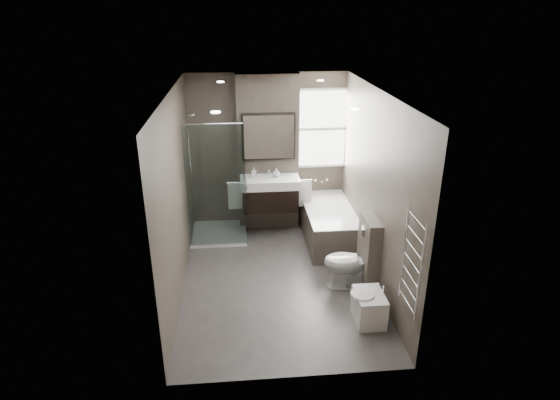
{
  "coord_description": "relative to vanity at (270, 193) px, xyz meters",
  "views": [
    {
      "loc": [
        -0.49,
        -5.64,
        3.56
      ],
      "look_at": [
        0.05,
        0.15,
        1.14
      ],
      "focal_mm": 30.0,
      "sensor_mm": 36.0,
      "label": 1
    }
  ],
  "objects": [
    {
      "name": "shower_enclosure",
      "position": [
        -0.75,
        -0.08,
        -0.25
      ],
      "size": [
        0.9,
        0.9,
        2.0
      ],
      "color": "white",
      "rests_on": "ground"
    },
    {
      "name": "soap_bottle_a",
      "position": [
        -0.25,
        0.06,
        0.34
      ],
      "size": [
        0.07,
        0.08,
        0.17
      ],
      "primitive_type": "imported",
      "color": "white",
      "rests_on": "vanity"
    },
    {
      "name": "soap_bottle_b",
      "position": [
        0.11,
        0.03,
        0.33
      ],
      "size": [
        0.12,
        0.12,
        0.15
      ],
      "primitive_type": "imported",
      "color": "white",
      "rests_on": "vanity"
    },
    {
      "name": "cistern_box",
      "position": [
        1.21,
        -1.68,
        -0.24
      ],
      "size": [
        0.19,
        0.55,
        1.0
      ],
      "color": "#50473F",
      "rests_on": "ground"
    },
    {
      "name": "towel_left",
      "position": [
        -0.56,
        -0.02,
        -0.02
      ],
      "size": [
        0.24,
        0.06,
        0.44
      ],
      "primitive_type": "cube",
      "color": "silver",
      "rests_on": "vanity_pier"
    },
    {
      "name": "bathtub",
      "position": [
        0.92,
        -0.33,
        -0.43
      ],
      "size": [
        0.75,
        1.6,
        0.57
      ],
      "color": "#50473F",
      "rests_on": "ground"
    },
    {
      "name": "towel_radiator",
      "position": [
        1.25,
        -3.03,
        0.38
      ],
      "size": [
        0.03,
        0.49,
        1.1
      ],
      "color": "silver",
      "rests_on": "room"
    },
    {
      "name": "vanity",
      "position": [
        0.0,
        0.0,
        0.0
      ],
      "size": [
        0.95,
        0.47,
        0.66
      ],
      "color": "black",
      "rests_on": "vanity_pier"
    },
    {
      "name": "vanity_pier",
      "position": [
        0.0,
        0.35,
        0.56
      ],
      "size": [
        1.0,
        0.25,
        2.6
      ],
      "primitive_type": "cube",
      "color": "#50473F",
      "rests_on": "ground"
    },
    {
      "name": "window",
      "position": [
        0.9,
        0.45,
        0.93
      ],
      "size": [
        0.98,
        0.06,
        1.33
      ],
      "color": "white",
      "rests_on": "room"
    },
    {
      "name": "toilet",
      "position": [
        0.97,
        -1.69,
        -0.37
      ],
      "size": [
        0.76,
        0.49,
        0.73
      ],
      "primitive_type": "imported",
      "rotation": [
        0.0,
        0.0,
        -1.68
      ],
      "color": "white",
      "rests_on": "ground"
    },
    {
      "name": "bidet",
      "position": [
        1.01,
        -2.47,
        -0.54
      ],
      "size": [
        0.41,
        0.47,
        0.49
      ],
      "color": "white",
      "rests_on": "ground"
    },
    {
      "name": "mirror_cabinet",
      "position": [
        0.0,
        0.19,
        0.89
      ],
      "size": [
        0.86,
        0.08,
        0.76
      ],
      "color": "black",
      "rests_on": "vanity_pier"
    },
    {
      "name": "towel_right",
      "position": [
        0.56,
        -0.02,
        -0.02
      ],
      "size": [
        0.24,
        0.06,
        0.44
      ],
      "primitive_type": "cube",
      "color": "silver",
      "rests_on": "vanity_pier"
    },
    {
      "name": "room",
      "position": [
        0.0,
        -1.43,
        0.56
      ],
      "size": [
        2.7,
        3.9,
        2.7
      ],
      "color": "#494543",
      "rests_on": "ground"
    }
  ]
}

